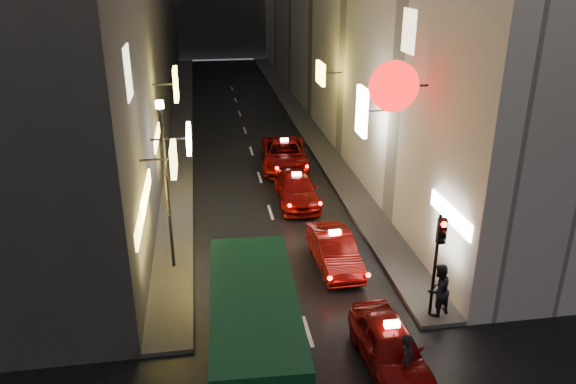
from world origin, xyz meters
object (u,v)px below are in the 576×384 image
traffic_light (439,246)px  minibus (254,325)px  taxi_near (390,343)px  pedestrian_crossing (407,358)px  lamp_post (166,176)px

traffic_light → minibus: bearing=-162.9°
minibus → taxi_near: size_ratio=1.31×
pedestrian_crossing → traffic_light: 3.75m
lamp_post → taxi_near: bearing=-46.2°
taxi_near → traffic_light: (2.03, 1.89, 1.91)m
traffic_light → lamp_post: bearing=151.1°
taxi_near → pedestrian_crossing: (0.17, -0.85, 0.16)m
taxi_near → lamp_post: (-6.17, 6.42, 2.95)m
minibus → taxi_near: minibus is taller
pedestrian_crossing → lamp_post: 10.04m
minibus → traffic_light: size_ratio=1.84×
minibus → pedestrian_crossing: bearing=-13.6°
taxi_near → pedestrian_crossing: bearing=-78.9°
pedestrian_crossing → traffic_light: bearing=-9.9°
minibus → traffic_light: 6.16m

